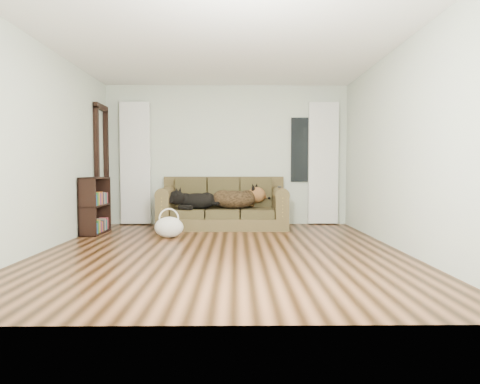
{
  "coord_description": "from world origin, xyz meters",
  "views": [
    {
      "loc": [
        0.18,
        -5.06,
        1.01
      ],
      "look_at": [
        0.24,
        1.6,
        0.66
      ],
      "focal_mm": 30.0,
      "sensor_mm": 36.0,
      "label": 1
    }
  ],
  "objects_px": {
    "dog_black_lab": "(195,201)",
    "bookshelf": "(95,202)",
    "sofa": "(223,203)",
    "dog_shepherd": "(236,200)",
    "tote_bag": "(169,227)"
  },
  "relations": [
    {
      "from": "sofa",
      "to": "dog_shepherd",
      "type": "height_order",
      "value": "sofa"
    },
    {
      "from": "tote_bag",
      "to": "bookshelf",
      "type": "distance_m",
      "value": 1.37
    },
    {
      "from": "dog_black_lab",
      "to": "bookshelf",
      "type": "bearing_deg",
      "value": -163.91
    },
    {
      "from": "dog_shepherd",
      "to": "tote_bag",
      "type": "height_order",
      "value": "dog_shepherd"
    },
    {
      "from": "sofa",
      "to": "dog_shepherd",
      "type": "distance_m",
      "value": 0.24
    },
    {
      "from": "dog_black_lab",
      "to": "dog_shepherd",
      "type": "xyz_separation_m",
      "value": [
        0.72,
        0.08,
        0.01
      ]
    },
    {
      "from": "dog_black_lab",
      "to": "dog_shepherd",
      "type": "distance_m",
      "value": 0.72
    },
    {
      "from": "bookshelf",
      "to": "dog_shepherd",
      "type": "bearing_deg",
      "value": 8.68
    },
    {
      "from": "sofa",
      "to": "bookshelf",
      "type": "xyz_separation_m",
      "value": [
        -2.03,
        -0.61,
        0.05
      ]
    },
    {
      "from": "dog_black_lab",
      "to": "dog_shepherd",
      "type": "relative_size",
      "value": 0.84
    },
    {
      "from": "dog_shepherd",
      "to": "bookshelf",
      "type": "height_order",
      "value": "bookshelf"
    },
    {
      "from": "dog_shepherd",
      "to": "tote_bag",
      "type": "relative_size",
      "value": 1.82
    },
    {
      "from": "tote_bag",
      "to": "bookshelf",
      "type": "xyz_separation_m",
      "value": [
        -1.25,
        0.43,
        0.34
      ]
    },
    {
      "from": "dog_shepherd",
      "to": "bookshelf",
      "type": "xyz_separation_m",
      "value": [
        -2.27,
        -0.58,
        0.01
      ]
    },
    {
      "from": "dog_black_lab",
      "to": "tote_bag",
      "type": "distance_m",
      "value": 1.03
    }
  ]
}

